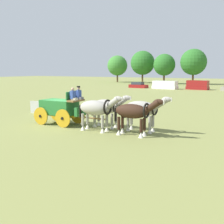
# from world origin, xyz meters

# --- Properties ---
(ground_plane) EXTENTS (220.00, 220.00, 0.00)m
(ground_plane) POSITION_xyz_m (0.00, 0.00, 0.00)
(ground_plane) COLOR olive
(show_wagon) EXTENTS (5.46, 1.88, 2.76)m
(show_wagon) POSITION_xyz_m (0.17, 0.00, 1.20)
(show_wagon) COLOR #236B2D
(show_wagon) RESTS_ON ground
(draft_horse_rear_near) EXTENTS (3.01, 0.97, 2.25)m
(draft_horse_rear_near) POSITION_xyz_m (3.58, 0.65, 1.37)
(draft_horse_rear_near) COLOR #9E998E
(draft_horse_rear_near) RESTS_ON ground
(draft_horse_rear_off) EXTENTS (3.19, 0.97, 2.31)m
(draft_horse_rear_off) POSITION_xyz_m (3.58, -0.65, 1.43)
(draft_horse_rear_off) COLOR #9E998E
(draft_horse_rear_off) RESTS_ON ground
(draft_horse_lead_near) EXTENTS (3.18, 0.95, 2.29)m
(draft_horse_lead_near) POSITION_xyz_m (6.18, 0.65, 1.41)
(draft_horse_lead_near) COLOR #9E998E
(draft_horse_lead_near) RESTS_ON ground
(draft_horse_lead_off) EXTENTS (3.14, 0.90, 2.27)m
(draft_horse_lead_off) POSITION_xyz_m (6.20, -0.65, 1.39)
(draft_horse_lead_off) COLOR #331E14
(draft_horse_lead_off) RESTS_ON ground
(parked_vehicle_a) EXTENTS (4.06, 2.07, 1.23)m
(parked_vehicle_a) POSITION_xyz_m (-11.44, 39.24, 0.53)
(parked_vehicle_a) COLOR maroon
(parked_vehicle_a) RESTS_ON ground
(parked_vehicle_b) EXTENTS (5.19, 2.43, 1.60)m
(parked_vehicle_b) POSITION_xyz_m (-5.41, 38.91, 0.78)
(parked_vehicle_b) COLOR white
(parked_vehicle_b) RESTS_ON ground
(parked_vehicle_c) EXTENTS (4.34, 2.13, 1.77)m
(parked_vehicle_c) POSITION_xyz_m (0.76, 40.13, 0.86)
(parked_vehicle_c) COLOR maroon
(parked_vehicle_c) RESTS_ON ground
(tree_a) EXTENTS (6.09, 6.09, 8.08)m
(tree_a) POSITION_xyz_m (-28.03, 60.59, 5.03)
(tree_a) COLOR brown
(tree_a) RESTS_ON ground
(tree_b) EXTENTS (6.89, 6.89, 9.19)m
(tree_b) POSITION_xyz_m (-19.44, 59.99, 5.73)
(tree_b) COLOR brown
(tree_b) RESTS_ON ground
(tree_c) EXTENTS (5.85, 5.85, 8.03)m
(tree_c) POSITION_xyz_m (-12.25, 57.99, 5.10)
(tree_c) COLOR brown
(tree_c) RESTS_ON ground
(tree_d) EXTENTS (6.73, 6.73, 9.14)m
(tree_d) POSITION_xyz_m (-4.66, 58.73, 5.76)
(tree_d) COLOR brown
(tree_d) RESTS_ON ground
(sponsor_banner) EXTENTS (3.11, 0.87, 1.10)m
(sponsor_banner) POSITION_xyz_m (-4.06, 3.10, 0.55)
(sponsor_banner) COLOR silver
(sponsor_banner) RESTS_ON ground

